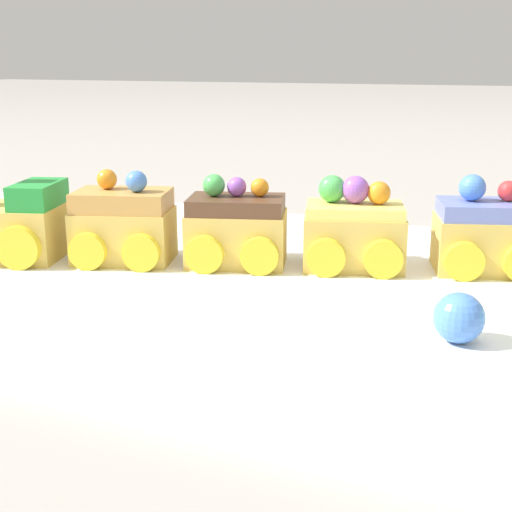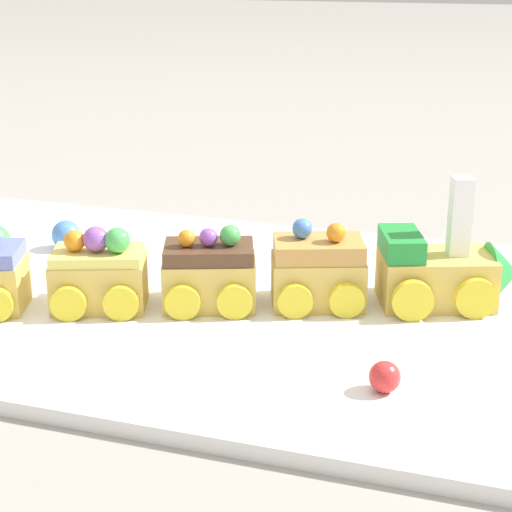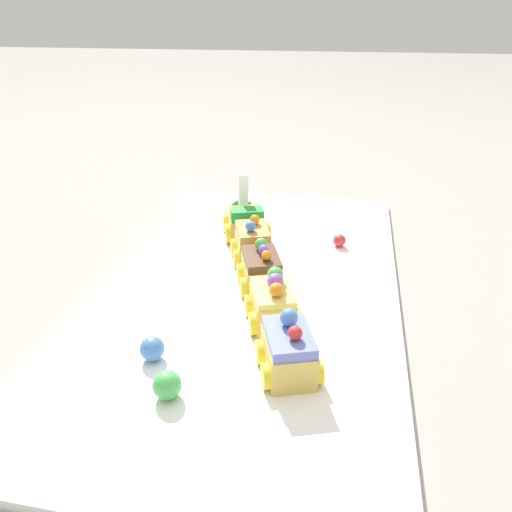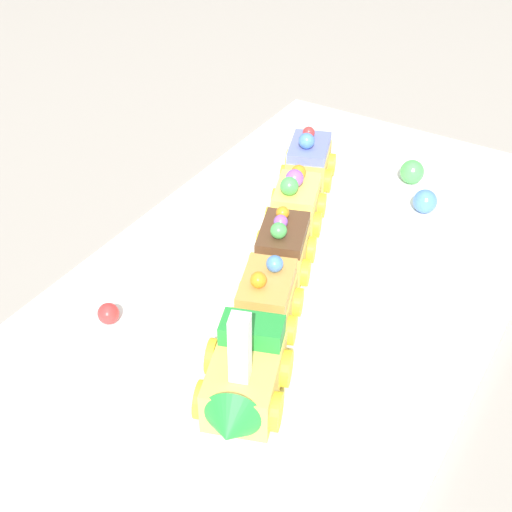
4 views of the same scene
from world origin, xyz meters
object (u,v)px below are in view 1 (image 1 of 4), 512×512
at_px(gumball_red, 138,209).
at_px(gumball_blue, 459,318).
at_px(cake_car_chocolate, 236,231).
at_px(cake_car_lemon, 354,233).
at_px(cake_car_blueberry, 487,236).
at_px(cake_car_caramel, 124,227).

distance_m(gumball_red, gumball_blue, 0.41).
xyz_separation_m(cake_car_chocolate, cake_car_lemon, (-0.09, -0.03, 0.00)).
height_order(cake_car_blueberry, gumball_red, cake_car_blueberry).
bearing_deg(cake_car_lemon, cake_car_blueberry, 179.84).
height_order(cake_car_caramel, cake_car_chocolate, cake_car_caramel).
bearing_deg(cake_car_lemon, gumball_blue, 110.12).
xyz_separation_m(cake_car_lemon, gumball_red, (0.25, -0.07, -0.02)).
bearing_deg(cake_car_chocolate, gumball_red, -51.89).
distance_m(cake_car_chocolate, gumball_blue, 0.21).
relative_size(cake_car_chocolate, gumball_red, 4.07).
bearing_deg(cake_car_blueberry, gumball_blue, 73.26).
distance_m(cake_car_caramel, cake_car_lemon, 0.18).
xyz_separation_m(cake_car_caramel, gumball_red, (0.08, -0.14, -0.02)).
distance_m(cake_car_caramel, cake_car_blueberry, 0.28).
xyz_separation_m(cake_car_caramel, cake_car_blueberry, (-0.27, -0.09, -0.00)).
relative_size(cake_car_chocolate, cake_car_blueberry, 1.00).
height_order(cake_car_lemon, cake_car_blueberry, cake_car_blueberry).
bearing_deg(cake_car_caramel, gumball_blue, 147.67).
xyz_separation_m(cake_car_chocolate, gumball_blue, (-0.19, 0.09, -0.01)).
bearing_deg(cake_car_blueberry, cake_car_lemon, -0.16).
relative_size(cake_car_lemon, cake_car_blueberry, 1.00).
distance_m(cake_car_blueberry, gumball_red, 0.35).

